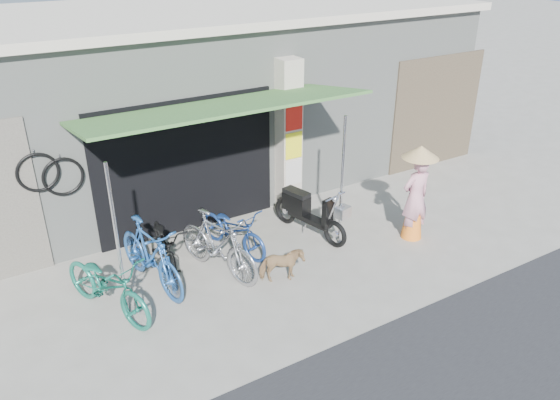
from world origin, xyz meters
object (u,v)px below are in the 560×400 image
moped (308,212)px  nun (416,194)px  bike_black (165,246)px  bike_navy (233,229)px  street_dog (282,265)px  bike_blue (150,255)px  bike_teal (107,285)px  bike_silver (218,244)px

moped → nun: size_ratio=0.97×
bike_black → bike_navy: bike_black is taller
bike_black → nun: nun is taller
street_dog → bike_navy: bearing=28.2°
street_dog → bike_black: bearing=67.0°
moped → bike_navy: bearing=160.0°
bike_blue → bike_teal: bearing=-166.2°
bike_teal → bike_blue: bike_blue is taller
bike_black → street_dog: (1.45, -1.27, -0.16)m
bike_navy → bike_teal: bearing=179.6°
bike_blue → bike_silver: bike_blue is taller
bike_blue → bike_navy: size_ratio=1.16×
bike_teal → street_dog: bike_teal is taller
bike_teal → moped: (3.78, 0.47, -0.04)m
bike_blue → bike_silver: bearing=-21.8°
bike_teal → bike_black: bike_teal is taller
bike_blue → bike_navy: bike_blue is taller
bike_teal → bike_blue: bearing=2.2°
bike_black → moped: (2.67, -0.19, -0.01)m
bike_teal → bike_black: (1.12, 0.66, -0.03)m
bike_navy → nun: nun is taller
moped → bike_blue: bearing=169.2°
bike_blue → nun: nun is taller
bike_silver → nun: 3.63m
bike_blue → bike_navy: (1.57, 0.30, -0.14)m
bike_blue → street_dog: (1.80, -0.95, -0.26)m
bike_blue → nun: 4.69m
moped → bike_teal: bearing=173.9°
bike_teal → street_dog: (2.57, -0.61, -0.19)m
bike_black → bike_silver: bearing=-28.0°
bike_silver → bike_navy: (0.53, 0.51, -0.12)m
street_dog → nun: size_ratio=0.39×
bike_silver → bike_blue: bearing=151.1°
bike_teal → nun: bearing=-28.4°
bike_silver → moped: (1.97, 0.35, -0.09)m
bike_silver → street_dog: (0.76, -0.74, -0.24)m
bike_silver → street_dog: size_ratio=2.57×
street_dog → bike_teal: bearing=94.8°
nun → bike_blue: bearing=-9.6°
bike_black → nun: 4.44m
bike_teal → moped: moped is taller
bike_blue → bike_silver: 1.06m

